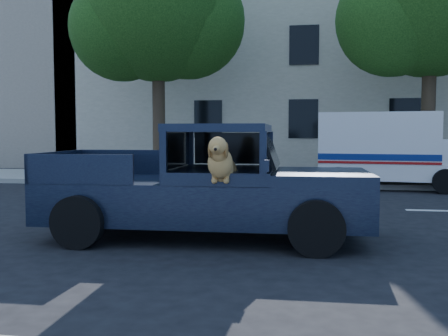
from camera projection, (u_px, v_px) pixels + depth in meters
The scene contains 8 objects.
ground at pixel (230, 239), 7.58m from camera, with size 120.00×120.00×0.00m, color black.
far_sidewalk at pixel (272, 179), 16.63m from camera, with size 60.00×4.00×0.15m, color gray.
lane_stripes at pixel (347, 209), 10.60m from camera, with size 21.60×0.14×0.01m, color silver, non-canonical shape.
street_tree_left at pixel (159, 15), 17.29m from camera, with size 6.00×5.20×8.60m.
street_tree_mid at pixel (432, 4), 15.84m from camera, with size 6.00×5.20×8.60m.
building_main at pixel (348, 70), 23.02m from camera, with size 26.00×6.00×9.00m, color beige.
pickup_truck at pixel (200, 200), 7.62m from camera, with size 4.89×2.51×1.74m.
mail_truck at pixel (388, 156), 14.39m from camera, with size 4.20×2.47×2.19m.
Camera 1 is at (1.12, -7.40, 1.61)m, focal length 40.00 mm.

